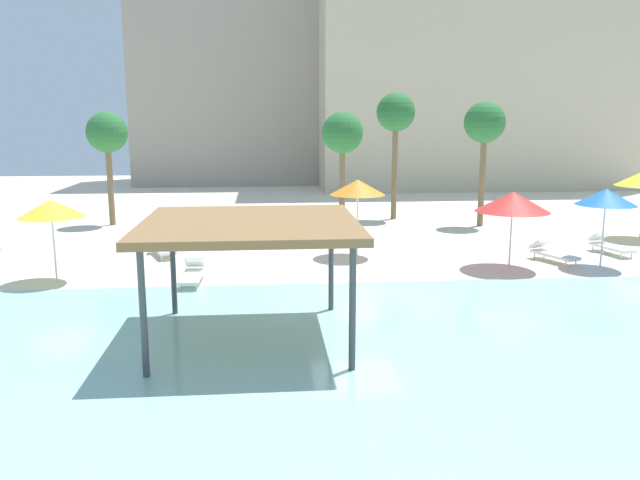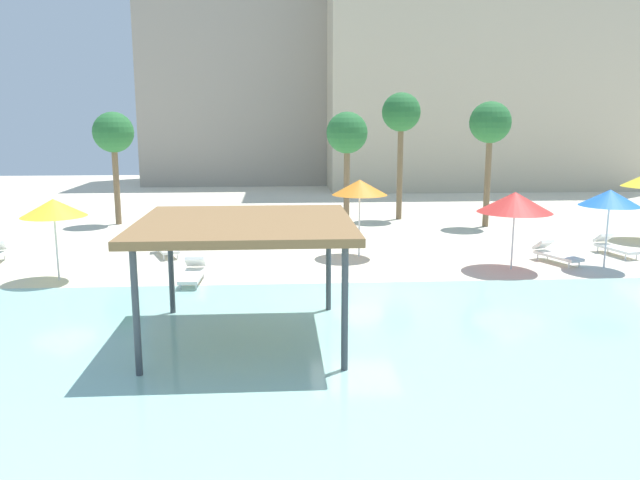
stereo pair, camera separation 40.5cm
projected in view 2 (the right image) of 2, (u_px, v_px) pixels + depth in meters
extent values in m
plane|color=beige|center=(355.00, 298.00, 17.94)|extent=(80.00, 80.00, 0.00)
cube|color=#99D1C6|center=(386.00, 369.00, 12.80)|extent=(44.00, 13.50, 0.04)
cylinder|color=#42474C|center=(171.00, 265.00, 16.21)|extent=(0.14, 0.14, 2.61)
cylinder|color=#42474C|center=(329.00, 263.00, 16.47)|extent=(0.14, 0.14, 2.61)
cylinder|color=#42474C|center=(136.00, 314.00, 12.22)|extent=(0.14, 0.14, 2.61)
cylinder|color=#42474C|center=(345.00, 309.00, 12.48)|extent=(0.14, 0.14, 2.61)
cube|color=olive|center=(245.00, 224.00, 14.08)|extent=(4.77, 4.77, 0.18)
cylinder|color=silver|center=(359.00, 226.00, 23.11)|extent=(0.06, 0.06, 2.28)
cone|color=orange|center=(360.00, 187.00, 22.84)|extent=(2.02, 2.02, 0.56)
cylinder|color=silver|center=(513.00, 241.00, 21.14)|extent=(0.06, 0.06, 1.95)
cone|color=red|center=(515.00, 202.00, 20.89)|extent=(2.48, 2.48, 0.68)
cylinder|color=silver|center=(606.00, 237.00, 21.23)|extent=(0.06, 0.06, 2.15)
cone|color=blue|center=(610.00, 198.00, 20.97)|extent=(1.99, 1.99, 0.55)
cylinder|color=silver|center=(57.00, 249.00, 19.67)|extent=(0.06, 0.06, 2.04)
cone|color=yellow|center=(53.00, 208.00, 19.42)|extent=(1.99, 1.99, 0.55)
cylinder|color=white|center=(177.00, 256.00, 22.83)|extent=(0.05, 0.05, 0.22)
cylinder|color=white|center=(164.00, 257.00, 22.64)|extent=(0.05, 0.05, 0.22)
cylinder|color=white|center=(169.00, 249.00, 24.12)|extent=(0.05, 0.05, 0.22)
cylinder|color=white|center=(157.00, 250.00, 23.92)|extent=(0.05, 0.05, 0.22)
cube|color=white|center=(167.00, 249.00, 23.35)|extent=(1.20, 1.90, 0.10)
cube|color=white|center=(162.00, 238.00, 23.96)|extent=(0.74, 0.69, 0.40)
cylinder|color=white|center=(579.00, 264.00, 21.61)|extent=(0.05, 0.05, 0.22)
cylinder|color=white|center=(569.00, 265.00, 21.41)|extent=(0.05, 0.05, 0.22)
cylinder|color=white|center=(548.00, 256.00, 22.88)|extent=(0.05, 0.05, 0.22)
cylinder|color=white|center=(538.00, 257.00, 22.68)|extent=(0.05, 0.05, 0.22)
cube|color=white|center=(558.00, 256.00, 22.11)|extent=(1.22, 1.89, 0.10)
cube|color=white|center=(543.00, 244.00, 22.72)|extent=(0.74, 0.69, 0.40)
cylinder|color=white|center=(636.00, 256.00, 22.78)|extent=(0.05, 0.05, 0.22)
cylinder|color=white|center=(626.00, 257.00, 22.64)|extent=(0.05, 0.05, 0.22)
cylinder|color=white|center=(608.00, 249.00, 24.13)|extent=(0.05, 0.05, 0.22)
cylinder|color=white|center=(598.00, 249.00, 24.00)|extent=(0.05, 0.05, 0.22)
cube|color=white|center=(617.00, 249.00, 23.36)|extent=(0.98, 1.89, 0.10)
cube|color=white|center=(604.00, 238.00, 24.01)|extent=(0.70, 0.63, 0.40)
cylinder|color=white|center=(5.00, 257.00, 22.62)|extent=(0.05, 0.05, 0.22)
cylinder|color=white|center=(196.00, 287.00, 18.65)|extent=(0.05, 0.05, 0.22)
cylinder|color=white|center=(180.00, 287.00, 18.64)|extent=(0.05, 0.05, 0.22)
cylinder|color=white|center=(203.00, 275.00, 20.07)|extent=(0.05, 0.05, 0.22)
cylinder|color=white|center=(188.00, 275.00, 20.05)|extent=(0.05, 0.05, 0.22)
cube|color=white|center=(192.00, 276.00, 19.32)|extent=(0.65, 1.82, 0.10)
cube|color=white|center=(195.00, 262.00, 20.00)|extent=(0.61, 0.52, 0.40)
cylinder|color=brown|center=(116.00, 182.00, 29.98)|extent=(0.28, 0.28, 4.02)
sphere|color=#286B33|center=(113.00, 132.00, 29.53)|extent=(1.90, 1.90, 1.90)
cylinder|color=brown|center=(400.00, 170.00, 31.39)|extent=(0.28, 0.28, 4.96)
sphere|color=#286B33|center=(401.00, 112.00, 30.85)|extent=(1.90, 1.90, 1.90)
cylinder|color=brown|center=(487.00, 179.00, 29.29)|extent=(0.28, 0.28, 4.48)
sphere|color=#286B33|center=(490.00, 122.00, 28.80)|extent=(1.90, 1.90, 1.90)
cylinder|color=brown|center=(347.00, 184.00, 29.29)|extent=(0.28, 0.28, 4.02)
sphere|color=#286B33|center=(347.00, 133.00, 28.84)|extent=(1.90, 1.90, 1.90)
cube|color=#9E9384|center=(250.00, 77.00, 49.31)|extent=(16.04, 8.09, 16.30)
cube|color=beige|center=(485.00, 50.00, 46.58)|extent=(23.50, 10.99, 19.96)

